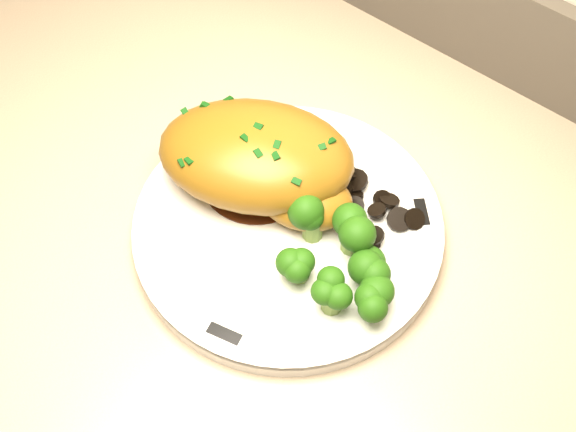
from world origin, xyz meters
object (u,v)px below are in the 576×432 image
Objects in this scene: counter at (270,378)px; plate at (288,227)px; broccoli_florets at (340,262)px; chicken_breast at (262,160)px.

plate is (0.04, -0.00, 0.46)m from counter.
counter reaches higher than broccoli_florets.
chicken_breast is 1.95× the size of broccoli_florets.
plate is 2.50× the size of broccoli_florets.
plate is at bearing -50.00° from chicken_breast.
plate is 0.08m from broccoli_florets.
counter is 0.46m from plate.
chicken_breast is at bearing 163.61° from broccoli_florets.
chicken_breast is at bearing 122.85° from counter.
counter reaches higher than plate.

